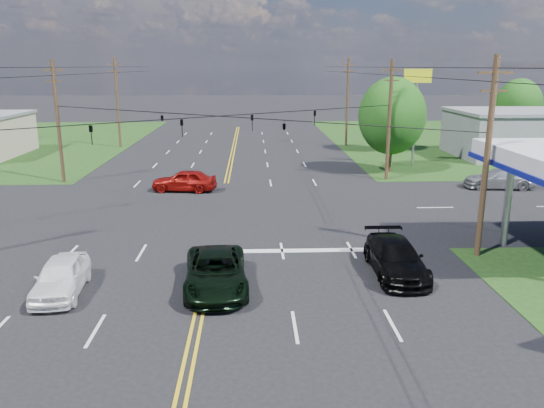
{
  "coord_description": "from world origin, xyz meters",
  "views": [
    {
      "loc": [
        2.02,
        -21.04,
        8.97
      ],
      "look_at": [
        3.07,
        6.0,
        1.93
      ],
      "focal_mm": 35.0,
      "sensor_mm": 36.0,
      "label": 1
    }
  ],
  "objects_px": {
    "pole_nw": "(58,120)",
    "tree_right_a": "(392,116)",
    "tree_far_r": "(519,105)",
    "suv_black": "(396,258)",
    "pole_ne": "(389,119)",
    "pole_right_far": "(347,101)",
    "retail_ne": "(525,135)",
    "pole_se": "(487,156)",
    "pickup_dkgreen": "(216,272)",
    "tree_right_b": "(386,112)",
    "pole_left_far": "(117,101)",
    "pickup_white": "(61,277)"
  },
  "relations": [
    {
      "from": "pole_ne",
      "to": "pickup_dkgreen",
      "type": "xyz_separation_m",
      "value": [
        -12.5,
        -21.52,
        -4.16
      ]
    },
    {
      "from": "retail_ne",
      "to": "pole_ne",
      "type": "distance_m",
      "value": 20.43
    },
    {
      "from": "pole_se",
      "to": "pole_ne",
      "type": "height_order",
      "value": "same"
    },
    {
      "from": "retail_ne",
      "to": "suv_black",
      "type": "xyz_separation_m",
      "value": [
        -21.64,
        -31.17,
        -1.44
      ]
    },
    {
      "from": "pole_right_far",
      "to": "pickup_dkgreen",
      "type": "bearing_deg",
      "value": -107.14
    },
    {
      "from": "tree_right_a",
      "to": "pickup_white",
      "type": "distance_m",
      "value": 31.92
    },
    {
      "from": "suv_black",
      "to": "pole_nw",
      "type": "bearing_deg",
      "value": 136.87
    },
    {
      "from": "pole_se",
      "to": "pole_right_far",
      "type": "bearing_deg",
      "value": 90.0
    },
    {
      "from": "pickup_dkgreen",
      "to": "tree_right_a",
      "type": "bearing_deg",
      "value": 57.23
    },
    {
      "from": "pole_se",
      "to": "pole_ne",
      "type": "xyz_separation_m",
      "value": [
        0.0,
        18.0,
        0.0
      ]
    },
    {
      "from": "tree_far_r",
      "to": "suv_black",
      "type": "distance_m",
      "value": 48.65
    },
    {
      "from": "pickup_white",
      "to": "suv_black",
      "type": "bearing_deg",
      "value": 1.56
    },
    {
      "from": "pole_nw",
      "to": "tree_right_a",
      "type": "bearing_deg",
      "value": 6.34
    },
    {
      "from": "pole_se",
      "to": "pickup_dkgreen",
      "type": "height_order",
      "value": "pole_se"
    },
    {
      "from": "pole_se",
      "to": "pole_right_far",
      "type": "relative_size",
      "value": 0.95
    },
    {
      "from": "pole_ne",
      "to": "pole_right_far",
      "type": "height_order",
      "value": "pole_right_far"
    },
    {
      "from": "pickup_dkgreen",
      "to": "pickup_white",
      "type": "xyz_separation_m",
      "value": [
        -6.24,
        -0.23,
        -0.02
      ]
    },
    {
      "from": "pole_se",
      "to": "pickup_white",
      "type": "height_order",
      "value": "pole_se"
    },
    {
      "from": "pole_ne",
      "to": "pickup_dkgreen",
      "type": "height_order",
      "value": "pole_ne"
    },
    {
      "from": "tree_right_a",
      "to": "pickup_dkgreen",
      "type": "relative_size",
      "value": 1.5
    },
    {
      "from": "pole_left_far",
      "to": "tree_far_r",
      "type": "height_order",
      "value": "pole_left_far"
    },
    {
      "from": "pole_nw",
      "to": "suv_black",
      "type": "relative_size",
      "value": 1.82
    },
    {
      "from": "suv_black",
      "to": "retail_ne",
      "type": "bearing_deg",
      "value": 55.47
    },
    {
      "from": "tree_far_r",
      "to": "retail_ne",
      "type": "bearing_deg",
      "value": -111.8
    },
    {
      "from": "tree_far_r",
      "to": "pickup_white",
      "type": "xyz_separation_m",
      "value": [
        -39.74,
        -42.75,
        -3.8
      ]
    },
    {
      "from": "pole_right_far",
      "to": "tree_right_b",
      "type": "xyz_separation_m",
      "value": [
        3.5,
        -4.0,
        -0.95
      ]
    },
    {
      "from": "tree_far_r",
      "to": "pole_se",
      "type": "bearing_deg",
      "value": -118.3
    },
    {
      "from": "retail_ne",
      "to": "pickup_dkgreen",
      "type": "bearing_deg",
      "value": -132.21
    },
    {
      "from": "pickup_white",
      "to": "pole_nw",
      "type": "bearing_deg",
      "value": 103.65
    },
    {
      "from": "tree_right_a",
      "to": "pickup_dkgreen",
      "type": "bearing_deg",
      "value": -118.83
    },
    {
      "from": "tree_right_b",
      "to": "suv_black",
      "type": "bearing_deg",
      "value": -103.03
    },
    {
      "from": "pole_se",
      "to": "tree_right_b",
      "type": "relative_size",
      "value": 1.34
    },
    {
      "from": "retail_ne",
      "to": "pole_left_far",
      "type": "bearing_deg",
      "value": 169.46
    },
    {
      "from": "pole_ne",
      "to": "pole_right_far",
      "type": "bearing_deg",
      "value": 90.0
    },
    {
      "from": "tree_far_r",
      "to": "tree_right_a",
      "type": "bearing_deg",
      "value": -138.01
    },
    {
      "from": "retail_ne",
      "to": "pole_right_far",
      "type": "xyz_separation_m",
      "value": [
        -17.0,
        8.0,
        2.97
      ]
    },
    {
      "from": "pole_ne",
      "to": "tree_right_b",
      "type": "relative_size",
      "value": 1.34
    },
    {
      "from": "pole_ne",
      "to": "tree_right_a",
      "type": "relative_size",
      "value": 1.16
    },
    {
      "from": "pole_left_far",
      "to": "pole_right_far",
      "type": "xyz_separation_m",
      "value": [
        26.0,
        0.0,
        0.0
      ]
    },
    {
      "from": "pole_nw",
      "to": "tree_right_a",
      "type": "xyz_separation_m",
      "value": [
        27.0,
        3.0,
        -0.05
      ]
    },
    {
      "from": "tree_right_a",
      "to": "retail_ne",
      "type": "bearing_deg",
      "value": 26.57
    },
    {
      "from": "retail_ne",
      "to": "pole_nw",
      "type": "distance_m",
      "value": 44.47
    },
    {
      "from": "retail_ne",
      "to": "pole_left_far",
      "type": "distance_m",
      "value": 43.84
    },
    {
      "from": "pole_ne",
      "to": "pickup_white",
      "type": "relative_size",
      "value": 2.19
    },
    {
      "from": "retail_ne",
      "to": "suv_black",
      "type": "distance_m",
      "value": 37.98
    },
    {
      "from": "tree_far_r",
      "to": "suv_black",
      "type": "relative_size",
      "value": 1.46
    },
    {
      "from": "pole_nw",
      "to": "pole_left_far",
      "type": "height_order",
      "value": "pole_left_far"
    },
    {
      "from": "pole_nw",
      "to": "pickup_dkgreen",
      "type": "relative_size",
      "value": 1.75
    },
    {
      "from": "pole_ne",
      "to": "pole_left_far",
      "type": "relative_size",
      "value": 0.95
    },
    {
      "from": "pole_se",
      "to": "tree_far_r",
      "type": "distance_m",
      "value": 44.3
    }
  ]
}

